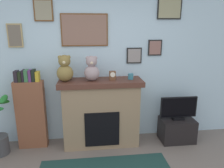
{
  "coord_description": "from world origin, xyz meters",
  "views": [
    {
      "loc": [
        -0.22,
        -1.68,
        1.98
      ],
      "look_at": [
        0.18,
        1.71,
        1.06
      ],
      "focal_mm": 34.48,
      "sensor_mm": 36.0,
      "label": 1
    }
  ],
  "objects": [
    {
      "name": "candle_jar",
      "position": [
        0.49,
        1.69,
        1.19
      ],
      "size": [
        0.09,
        0.09,
        0.1
      ],
      "primitive_type": "cylinder",
      "color": "teal",
      "rests_on": "fireplace"
    },
    {
      "name": "teddy_bear_brown",
      "position": [
        -0.14,
        1.69,
        1.32
      ],
      "size": [
        0.25,
        0.25,
        0.4
      ],
      "color": "#9F8A92",
      "rests_on": "fireplace"
    },
    {
      "name": "mantel_clock",
      "position": [
        0.19,
        1.69,
        1.21
      ],
      "size": [
        0.1,
        0.08,
        0.14
      ],
      "color": "brown",
      "rests_on": "fireplace"
    },
    {
      "name": "television",
      "position": [
        1.33,
        1.64,
        0.61
      ],
      "size": [
        0.65,
        0.14,
        0.41
      ],
      "color": "black",
      "rests_on": "tv_stand"
    },
    {
      "name": "tv_stand",
      "position": [
        1.33,
        1.64,
        0.2
      ],
      "size": [
        0.58,
        0.4,
        0.41
      ],
      "primitive_type": "cube",
      "color": "black",
      "rests_on": "ground_plane"
    },
    {
      "name": "fireplace",
      "position": [
        -0.01,
        1.71,
        0.58
      ],
      "size": [
        1.36,
        0.52,
        1.14
      ],
      "color": "#91765B",
      "rests_on": "ground_plane"
    },
    {
      "name": "bookshelf",
      "position": [
        -1.15,
        1.74,
        0.63
      ],
      "size": [
        0.46,
        0.16,
        1.33
      ],
      "color": "brown",
      "rests_on": "ground_plane"
    },
    {
      "name": "teddy_bear_cream",
      "position": [
        -0.56,
        1.69,
        1.33
      ],
      "size": [
        0.26,
        0.26,
        0.42
      ],
      "color": "olive",
      "rests_on": "fireplace"
    },
    {
      "name": "back_wall",
      "position": [
        -0.0,
        2.0,
        1.31
      ],
      "size": [
        5.2,
        0.15,
        2.6
      ],
      "color": "silver",
      "rests_on": "ground_plane"
    }
  ]
}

